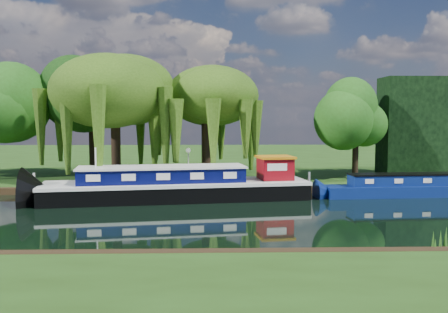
{
  "coord_description": "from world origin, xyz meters",
  "views": [
    {
      "loc": [
        2.06,
        -25.94,
        5.29
      ],
      "look_at": [
        2.96,
        5.16,
        2.8
      ],
      "focal_mm": 40.0,
      "sensor_mm": 36.0,
      "label": 1
    }
  ],
  "objects": [
    {
      "name": "lamppost",
      "position": [
        0.5,
        10.5,
        2.42
      ],
      "size": [
        0.36,
        0.36,
        2.56
      ],
      "color": "silver",
      "rests_on": "far_bank"
    },
    {
      "name": "conifer_hedge",
      "position": [
        19.0,
        14.0,
        4.45
      ],
      "size": [
        6.0,
        3.0,
        8.0
      ],
      "primitive_type": "cube",
      "color": "black",
      "rests_on": "far_bank"
    },
    {
      "name": "dutch_barge",
      "position": [
        0.11,
        5.68,
        0.88
      ],
      "size": [
        17.12,
        6.17,
        3.54
      ],
      "rotation": [
        0.0,
        0.0,
        0.15
      ],
      "color": "black",
      "rests_on": "ground"
    },
    {
      "name": "narrowboat",
      "position": [
        15.28,
        6.64,
        0.58
      ],
      "size": [
        11.36,
        2.71,
        1.64
      ],
      "rotation": [
        0.0,
        0.0,
        0.08
      ],
      "color": "navy",
      "rests_on": "ground"
    },
    {
      "name": "willow_right",
      "position": [
        1.8,
        12.13,
        6.24
      ],
      "size": [
        6.52,
        6.52,
        7.94
      ],
      "color": "black",
      "rests_on": "far_bank"
    },
    {
      "name": "reeds_near",
      "position": [
        6.87,
        -7.57,
        0.55
      ],
      "size": [
        33.7,
        1.5,
        1.1
      ],
      "color": "#205717",
      "rests_on": "ground"
    },
    {
      "name": "far_bank",
      "position": [
        0.0,
        34.0,
        0.23
      ],
      "size": [
        120.0,
        52.0,
        0.45
      ],
      "primitive_type": "cube",
      "color": "#214011",
      "rests_on": "ground"
    },
    {
      "name": "willow_left",
      "position": [
        -4.91,
        11.26,
        6.96
      ],
      "size": [
        7.48,
        7.48,
        8.97
      ],
      "color": "black",
      "rests_on": "far_bank"
    },
    {
      "name": "ground",
      "position": [
        0.0,
        0.0,
        0.0
      ],
      "size": [
        120.0,
        120.0,
        0.0
      ],
      "primitive_type": "plane",
      "color": "black"
    },
    {
      "name": "tree_far_mid",
      "position": [
        -7.48,
        15.04,
        6.58
      ],
      "size": [
        5.44,
        5.44,
        8.9
      ],
      "color": "black",
      "rests_on": "far_bank"
    },
    {
      "name": "tree_far_right",
      "position": [
        13.45,
        12.55,
        5.1
      ],
      "size": [
        4.12,
        4.12,
        6.74
      ],
      "color": "black",
      "rests_on": "far_bank"
    },
    {
      "name": "mooring_posts",
      "position": [
        -0.5,
        8.4,
        0.95
      ],
      "size": [
        19.16,
        0.16,
        1.0
      ],
      "color": "silver",
      "rests_on": "far_bank"
    }
  ]
}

